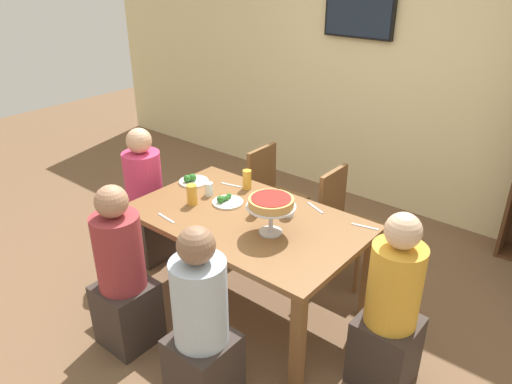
{
  "coord_description": "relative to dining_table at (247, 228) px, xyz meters",
  "views": [
    {
      "loc": [
        1.89,
        -2.2,
        2.35
      ],
      "look_at": [
        0.0,
        0.1,
        0.89
      ],
      "focal_mm": 34.1,
      "sensor_mm": 36.0,
      "label": 1
    }
  ],
  "objects": [
    {
      "name": "salad_plate_near_diner",
      "position": [
        -0.69,
        0.15,
        0.11
      ],
      "size": [
        0.23,
        0.23,
        0.07
      ],
      "color": "white",
      "rests_on": "dining_table"
    },
    {
      "name": "beer_glass_amber_short",
      "position": [
        -0.29,
        0.34,
        0.16
      ],
      "size": [
        0.07,
        0.07,
        0.15
      ],
      "primitive_type": "cylinder",
      "color": "gold",
      "rests_on": "dining_table"
    },
    {
      "name": "beer_glass_amber_tall",
      "position": [
        0.02,
        0.07,
        0.16
      ],
      "size": [
        0.07,
        0.07,
        0.14
      ],
      "primitive_type": "cylinder",
      "color": "gold",
      "rests_on": "dining_table"
    },
    {
      "name": "deep_dish_pizza_stand",
      "position": [
        0.25,
        -0.06,
        0.29
      ],
      "size": [
        0.32,
        0.32,
        0.25
      ],
      "color": "silver",
      "rests_on": "dining_table"
    },
    {
      "name": "cutlery_fork_near",
      "position": [
        -0.42,
        0.31,
        0.09
      ],
      "size": [
        0.18,
        0.06,
        0.0
      ],
      "primitive_type": "cube",
      "rotation": [
        0.0,
        0.0,
        3.38
      ],
      "color": "silver",
      "rests_on": "dining_table"
    },
    {
      "name": "chair_far_left",
      "position": [
        -0.42,
        0.82,
        -0.17
      ],
      "size": [
        0.4,
        0.4,
        0.87
      ],
      "rotation": [
        0.0,
        0.0,
        -1.57
      ],
      "color": "brown",
      "rests_on": "ground_plane"
    },
    {
      "name": "television",
      "position": [
        -0.4,
        2.11,
        1.2
      ],
      "size": [
        0.71,
        0.05,
        0.44
      ],
      "color": "black"
    },
    {
      "name": "salad_plate_far_diner",
      "position": [
        -0.24,
        0.06,
        0.1
      ],
      "size": [
        0.22,
        0.22,
        0.07
      ],
      "color": "white",
      "rests_on": "dining_table"
    },
    {
      "name": "diner_near_left",
      "position": [
        -0.37,
        -0.79,
        -0.16
      ],
      "size": [
        0.34,
        0.34,
        1.15
      ],
      "rotation": [
        0.0,
        0.0,
        1.57
      ],
      "color": "#382D28",
      "rests_on": "ground_plane"
    },
    {
      "name": "cutlery_knife_far",
      "position": [
        0.29,
        0.4,
        0.09
      ],
      "size": [
        0.17,
        0.08,
        0.0
      ],
      "primitive_type": "cube",
      "rotation": [
        0.0,
        0.0,
        2.75
      ],
      "color": "silver",
      "rests_on": "dining_table"
    },
    {
      "name": "beer_glass_amber_spare",
      "position": [
        -0.42,
        -0.1,
        0.16
      ],
      "size": [
        0.07,
        0.07,
        0.15
      ],
      "primitive_type": "cylinder",
      "color": "gold",
      "rests_on": "dining_table"
    },
    {
      "name": "diner_near_right",
      "position": [
        0.36,
        -0.81,
        -0.16
      ],
      "size": [
        0.34,
        0.34,
        1.15
      ],
      "rotation": [
        0.0,
        0.0,
        1.57
      ],
      "color": "#382D28",
      "rests_on": "ground_plane"
    },
    {
      "name": "rear_partition",
      "position": [
        0.0,
        2.2,
        0.75
      ],
      "size": [
        8.0,
        0.12,
        2.8
      ],
      "primitive_type": "cube",
      "color": "beige",
      "rests_on": "ground_plane"
    },
    {
      "name": "cutlery_fork_far",
      "position": [
        -0.41,
        -0.36,
        0.09
      ],
      "size": [
        0.18,
        0.04,
        0.0
      ],
      "primitive_type": "cube",
      "rotation": [
        0.0,
        0.0,
        -0.12
      ],
      "color": "silver",
      "rests_on": "dining_table"
    },
    {
      "name": "chair_far_right",
      "position": [
        0.31,
        0.8,
        -0.17
      ],
      "size": [
        0.4,
        0.4,
        0.87
      ],
      "rotation": [
        0.0,
        0.0,
        -1.57
      ],
      "color": "brown",
      "rests_on": "ground_plane"
    },
    {
      "name": "water_glass_clear_near",
      "position": [
        0.21,
        0.19,
        0.14
      ],
      "size": [
        0.08,
        0.08,
        0.1
      ],
      "primitive_type": "cylinder",
      "color": "white",
      "rests_on": "dining_table"
    },
    {
      "name": "cutlery_knife_near",
      "position": [
        0.69,
        0.39,
        0.09
      ],
      "size": [
        0.18,
        0.06,
        0.0
      ],
      "primitive_type": "cube",
      "rotation": [
        0.0,
        0.0,
        3.37
      ],
      "color": "silver",
      "rests_on": "dining_table"
    },
    {
      "name": "diner_head_west",
      "position": [
        -1.07,
        -0.03,
        -0.16
      ],
      "size": [
        0.34,
        0.34,
        1.15
      ],
      "color": "#382D28",
      "rests_on": "ground_plane"
    },
    {
      "name": "diner_head_east",
      "position": [
        1.09,
        -0.02,
        -0.16
      ],
      "size": [
        0.34,
        0.34,
        1.15
      ],
      "rotation": [
        0.0,
        0.0,
        3.14
      ],
      "color": "#382D28",
      "rests_on": "ground_plane"
    },
    {
      "name": "dining_table",
      "position": [
        0.0,
        0.0,
        0.0
      ],
      "size": [
        1.59,
        0.97,
        0.74
      ],
      "color": "brown",
      "rests_on": "ground_plane"
    },
    {
      "name": "water_glass_clear_far",
      "position": [
        -0.43,
        0.08,
        0.14
      ],
      "size": [
        0.06,
        0.06,
        0.1
      ],
      "primitive_type": "cylinder",
      "color": "white",
      "rests_on": "dining_table"
    },
    {
      "name": "ground_plane",
      "position": [
        0.0,
        0.0,
        -0.65
      ],
      "size": [
        12.0,
        12.0,
        0.0
      ],
      "primitive_type": "plane",
      "color": "brown"
    }
  ]
}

